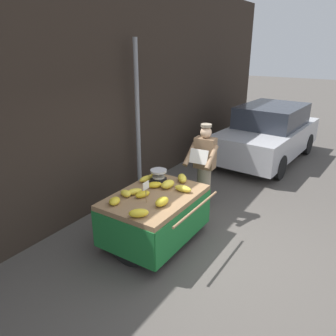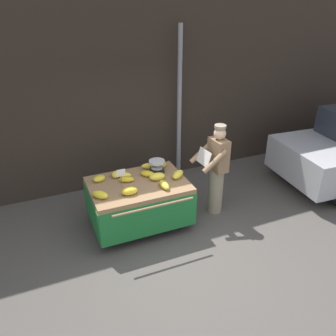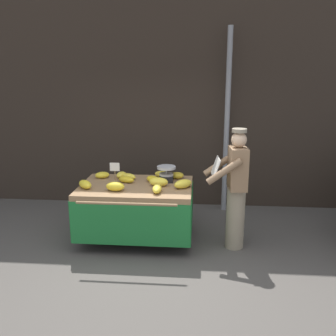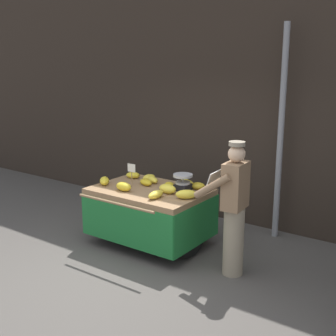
% 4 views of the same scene
% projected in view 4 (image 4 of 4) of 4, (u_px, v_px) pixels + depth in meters
% --- Properties ---
extents(ground_plane, '(60.00, 60.00, 0.00)m').
position_uv_depth(ground_plane, '(122.00, 279.00, 5.58)').
color(ground_plane, '#514C47').
extents(back_wall, '(16.00, 0.24, 4.38)m').
position_uv_depth(back_wall, '(232.00, 90.00, 7.27)').
color(back_wall, '#332821').
rests_on(back_wall, ground).
extents(street_pole, '(0.09, 0.09, 3.18)m').
position_uv_depth(street_pole, '(281.00, 134.00, 6.57)').
color(street_pole, gray).
rests_on(street_pole, ground).
extents(banana_cart, '(1.64, 1.34, 0.85)m').
position_uv_depth(banana_cart, '(150.00, 204.00, 6.49)').
color(banana_cart, '#93704C').
rests_on(banana_cart, ground).
extents(weighing_scale, '(0.28, 0.28, 0.24)m').
position_uv_depth(weighing_scale, '(183.00, 182.00, 6.34)').
color(weighing_scale, black).
rests_on(weighing_scale, banana_cart).
extents(price_sign, '(0.14, 0.01, 0.34)m').
position_uv_depth(price_sign, '(132.00, 170.00, 6.50)').
color(price_sign, '#997A51').
rests_on(price_sign, banana_cart).
extents(banana_bunch_0, '(0.18, 0.24, 0.10)m').
position_uv_depth(banana_bunch_0, '(149.00, 177.00, 6.86)').
color(banana_bunch_0, yellow).
rests_on(banana_bunch_0, banana_cart).
extents(banana_bunch_1, '(0.29, 0.19, 0.13)m').
position_uv_depth(banana_bunch_1, '(168.00, 189.00, 6.21)').
color(banana_bunch_1, yellow).
rests_on(banana_bunch_1, banana_cart).
extents(banana_bunch_2, '(0.24, 0.21, 0.10)m').
position_uv_depth(banana_bunch_2, '(198.00, 186.00, 6.40)').
color(banana_bunch_2, gold).
rests_on(banana_bunch_2, banana_cart).
extents(banana_bunch_3, '(0.32, 0.20, 0.10)m').
position_uv_depth(banana_bunch_3, '(187.00, 183.00, 6.55)').
color(banana_bunch_3, yellow).
rests_on(banana_bunch_3, banana_cart).
extents(banana_bunch_4, '(0.31, 0.29, 0.12)m').
position_uv_depth(banana_bunch_4, '(186.00, 194.00, 5.96)').
color(banana_bunch_4, yellow).
rests_on(banana_bunch_4, banana_cart).
extents(banana_bunch_5, '(0.13, 0.30, 0.10)m').
position_uv_depth(banana_bunch_5, '(156.00, 195.00, 5.98)').
color(banana_bunch_5, yellow).
rests_on(banana_bunch_5, banana_cart).
extents(banana_bunch_6, '(0.28, 0.22, 0.09)m').
position_uv_depth(banana_bunch_6, '(153.00, 180.00, 6.74)').
color(banana_bunch_6, yellow).
rests_on(banana_bunch_6, banana_cart).
extents(banana_bunch_7, '(0.27, 0.16, 0.13)m').
position_uv_depth(banana_bunch_7, '(124.00, 187.00, 6.32)').
color(banana_bunch_7, yellow).
rests_on(banana_bunch_7, banana_cart).
extents(banana_bunch_8, '(0.28, 0.21, 0.09)m').
position_uv_depth(banana_bunch_8, '(146.00, 182.00, 6.61)').
color(banana_bunch_8, gold).
rests_on(banana_bunch_8, banana_cart).
extents(banana_bunch_9, '(0.29, 0.29, 0.12)m').
position_uv_depth(banana_bunch_9, '(104.00, 181.00, 6.64)').
color(banana_bunch_9, yellow).
rests_on(banana_bunch_9, banana_cart).
extents(banana_bunch_10, '(0.28, 0.28, 0.09)m').
position_uv_depth(banana_bunch_10, '(169.00, 186.00, 6.42)').
color(banana_bunch_10, gold).
rests_on(banana_bunch_10, banana_cart).
extents(banana_bunch_11, '(0.26, 0.22, 0.10)m').
position_uv_depth(banana_bunch_11, '(133.00, 175.00, 7.00)').
color(banana_bunch_11, yellow).
rests_on(banana_bunch_11, banana_cart).
extents(vendor_person, '(0.60, 0.55, 1.71)m').
position_uv_depth(vendor_person, '(233.00, 208.00, 5.52)').
color(vendor_person, gray).
rests_on(vendor_person, ground).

